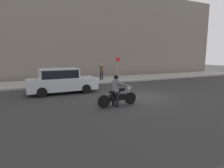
# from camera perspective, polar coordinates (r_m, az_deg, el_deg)

# --- Properties ---
(ground_plane) EXTENTS (80.00, 80.00, 0.00)m
(ground_plane) POSITION_cam_1_polar(r_m,az_deg,el_deg) (11.93, 6.79, -3.91)
(ground_plane) COLOR #2D2D2D
(sidewalk_slab) EXTENTS (40.00, 4.40, 0.14)m
(sidewalk_slab) POSITION_cam_1_polar(r_m,az_deg,el_deg) (19.07, -6.06, 1.11)
(sidewalk_slab) COLOR #99968E
(sidewalk_slab) RESTS_ON ground_plane
(building_facade) EXTENTS (40.00, 1.40, 10.32)m
(building_facade) POSITION_cam_1_polar(r_m,az_deg,el_deg) (22.28, -9.28, 15.28)
(building_facade) COLOR slate
(building_facade) RESTS_ON ground_plane
(motorcycle_with_rider_gray) EXTENTS (2.25, 0.70, 1.64)m
(motorcycle_with_rider_gray) POSITION_cam_1_polar(r_m,az_deg,el_deg) (9.63, 1.68, -2.89)
(motorcycle_with_rider_gray) COLOR black
(motorcycle_with_rider_gray) RESTS_ON ground_plane
(parked_sedan_silver) EXTENTS (4.65, 1.82, 1.72)m
(parked_sedan_silver) POSITION_cam_1_polar(r_m,az_deg,el_deg) (13.29, -15.32, 1.02)
(parked_sedan_silver) COLOR #B2B5BA
(parked_sedan_silver) RESTS_ON ground_plane
(street_sign_post) EXTENTS (0.44, 0.08, 2.27)m
(street_sign_post) POSITION_cam_1_polar(r_m,az_deg,el_deg) (20.85, 1.75, 5.85)
(street_sign_post) COLOR gray
(street_sign_post) RESTS_ON sidewalk_slab
(pedestrian_bystander) EXTENTS (0.34, 0.34, 1.63)m
(pedestrian_bystander) POSITION_cam_1_polar(r_m,az_deg,el_deg) (19.08, -3.28, 4.22)
(pedestrian_bystander) COLOR black
(pedestrian_bystander) RESTS_ON sidewalk_slab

